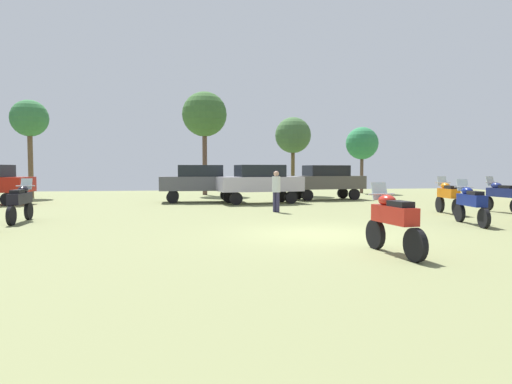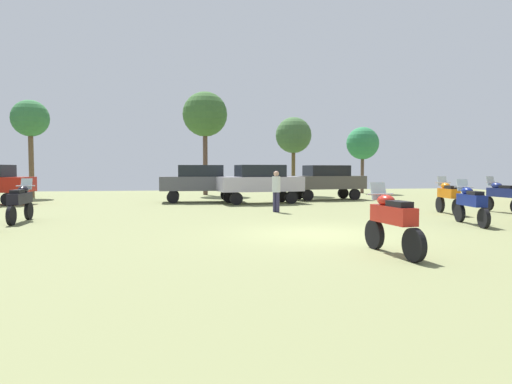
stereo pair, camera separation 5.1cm
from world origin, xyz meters
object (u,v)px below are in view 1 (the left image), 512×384
(car_4, at_px, (260,181))
(person_1, at_px, (276,188))
(motorcycle_2, at_px, (393,220))
(tree_5, at_px, (293,136))
(motorcycle_1, at_px, (501,195))
(car_3, at_px, (200,180))
(motorcycle_4, at_px, (448,196))
(tree_3, at_px, (362,144))
(car_1, at_px, (326,180))
(motorcycle_8, at_px, (20,201))
(tree_4, at_px, (205,115))
(tree_2, at_px, (29,120))
(motorcycle_7, at_px, (471,203))

(car_4, bearing_deg, person_1, 170.83)
(motorcycle_2, distance_m, tree_5, 21.32)
(motorcycle_1, relative_size, car_3, 0.51)
(motorcycle_4, height_order, tree_5, tree_5)
(tree_3, bearing_deg, car_4, -137.56)
(motorcycle_4, relative_size, tree_5, 0.41)
(car_4, relative_size, tree_3, 0.92)
(car_1, relative_size, tree_5, 0.85)
(motorcycle_4, relative_size, tree_3, 0.44)
(motorcycle_4, xyz_separation_m, motorcycle_8, (-15.73, -0.11, -0.01))
(car_1, height_order, car_3, same)
(car_1, height_order, tree_5, tree_5)
(car_1, xyz_separation_m, tree_3, (4.81, 6.17, 2.48))
(motorcycle_2, bearing_deg, tree_4, 91.26)
(motorcycle_1, bearing_deg, tree_5, 106.21)
(tree_2, bearing_deg, car_1, -16.15)
(motorcycle_7, xyz_separation_m, tree_4, (-7.54, 18.09, 4.79))
(motorcycle_7, relative_size, tree_2, 0.36)
(motorcycle_2, relative_size, tree_3, 0.44)
(car_4, xyz_separation_m, tree_4, (-2.42, 8.21, 4.34))
(motorcycle_8, height_order, tree_5, tree_5)
(tree_3, xyz_separation_m, tree_5, (-5.63, -1.60, 0.40))
(car_4, bearing_deg, tree_3, -55.05)
(car_3, bearing_deg, motorcycle_2, -167.81)
(motorcycle_1, relative_size, motorcycle_7, 0.99)
(motorcycle_8, xyz_separation_m, person_1, (9.20, 2.05, 0.27))
(person_1, bearing_deg, tree_5, 122.22)
(motorcycle_2, xyz_separation_m, tree_5, (3.13, 20.83, 3.31))
(motorcycle_8, xyz_separation_m, car_1, (13.64, 8.93, 0.45))
(motorcycle_2, xyz_separation_m, tree_4, (-2.76, 22.32, 4.77))
(motorcycle_4, height_order, tree_3, tree_3)
(motorcycle_2, xyz_separation_m, person_1, (-0.48, 9.38, 0.26))
(motorcycle_2, bearing_deg, car_3, 96.38)
(motorcycle_2, bearing_deg, car_1, 70.54)
(motorcycle_8, bearing_deg, motorcycle_1, 0.87)
(motorcycle_1, distance_m, motorcycle_2, 11.47)
(motorcycle_7, height_order, car_4, car_4)
(motorcycle_1, height_order, car_1, car_1)
(motorcycle_4, distance_m, car_1, 9.08)
(motorcycle_1, xyz_separation_m, motorcycle_2, (-8.56, -7.63, 0.00))
(motorcycle_2, distance_m, motorcycle_4, 9.59)
(car_3, relative_size, tree_5, 0.81)
(tree_3, bearing_deg, tree_5, -164.14)
(motorcycle_1, height_order, tree_2, tree_2)
(motorcycle_4, relative_size, motorcycle_7, 0.97)
(tree_3, height_order, tree_5, tree_5)
(car_1, height_order, tree_3, tree_3)
(car_3, distance_m, person_1, 6.84)
(motorcycle_1, relative_size, person_1, 1.29)
(motorcycle_2, xyz_separation_m, motorcycle_8, (-9.68, 7.33, -0.01))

